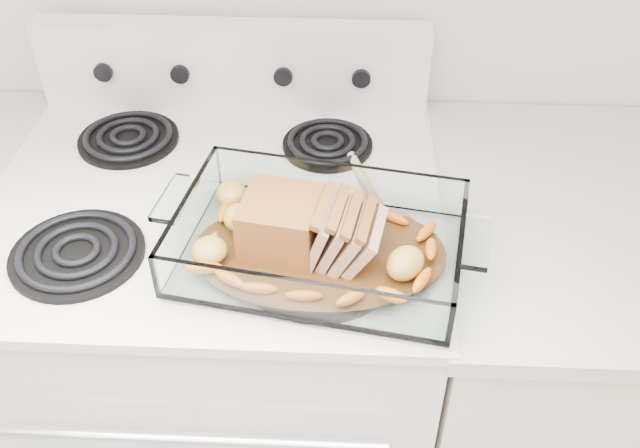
{
  "coord_description": "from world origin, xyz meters",
  "views": [
    {
      "loc": [
        0.23,
        0.7,
        1.7
      ],
      "look_at": [
        0.19,
        1.52,
        0.99
      ],
      "focal_mm": 40.0,
      "sensor_mm": 36.0,
      "label": 1
    }
  ],
  "objects_px": {
    "baking_dish": "(319,246)",
    "pork_roast": "(299,230)",
    "counter_right": "(546,377)",
    "electric_range": "(235,361)"
  },
  "relations": [
    {
      "from": "electric_range",
      "to": "pork_roast",
      "type": "xyz_separation_m",
      "value": [
        0.16,
        -0.15,
        0.51
      ]
    },
    {
      "from": "electric_range",
      "to": "baking_dish",
      "type": "distance_m",
      "value": 0.54
    },
    {
      "from": "electric_range",
      "to": "counter_right",
      "type": "distance_m",
      "value": 0.67
    },
    {
      "from": "baking_dish",
      "to": "pork_roast",
      "type": "height_order",
      "value": "pork_roast"
    },
    {
      "from": "counter_right",
      "to": "pork_roast",
      "type": "distance_m",
      "value": 0.75
    },
    {
      "from": "pork_roast",
      "to": "electric_range",
      "type": "bearing_deg",
      "value": 130.07
    },
    {
      "from": "electric_range",
      "to": "pork_roast",
      "type": "distance_m",
      "value": 0.56
    },
    {
      "from": "baking_dish",
      "to": "pork_roast",
      "type": "distance_m",
      "value": 0.04
    },
    {
      "from": "baking_dish",
      "to": "counter_right",
      "type": "bearing_deg",
      "value": 27.53
    },
    {
      "from": "baking_dish",
      "to": "pork_roast",
      "type": "xyz_separation_m",
      "value": [
        -0.03,
        -0.0,
        0.03
      ]
    }
  ]
}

